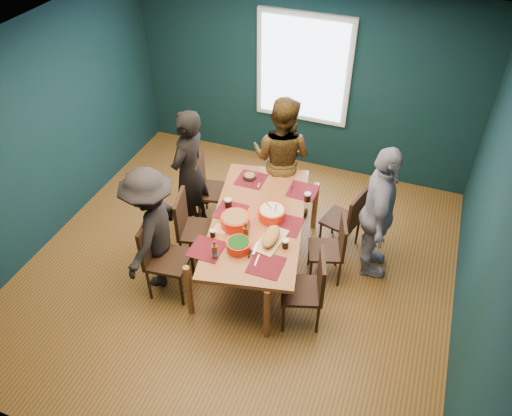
% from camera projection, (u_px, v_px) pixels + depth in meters
% --- Properties ---
extents(room, '(5.01, 5.01, 2.71)m').
position_uv_depth(room, '(245.00, 165.00, 5.43)').
color(room, brown).
rests_on(room, ground).
extents(dining_table, '(1.41, 2.19, 0.77)m').
position_uv_depth(dining_table, '(258.00, 223.00, 5.71)').
color(dining_table, '#9F562F').
rests_on(dining_table, floor).
extents(chair_left_far, '(0.51, 0.51, 0.95)m').
position_uv_depth(chair_left_far, '(208.00, 185.00, 6.50)').
color(chair_left_far, black).
rests_on(chair_left_far, floor).
extents(chair_left_mid, '(0.53, 0.53, 0.97)m').
position_uv_depth(chair_left_mid, '(191.00, 224.00, 5.90)').
color(chair_left_mid, black).
rests_on(chair_left_mid, floor).
extents(chair_left_near, '(0.50, 0.50, 1.00)m').
position_uv_depth(chair_left_near, '(160.00, 252.00, 5.51)').
color(chair_left_near, black).
rests_on(chair_left_near, floor).
extents(chair_right_far, '(0.49, 0.49, 0.89)m').
position_uv_depth(chair_right_far, '(348.00, 217.00, 6.06)').
color(chair_right_far, black).
rests_on(chair_right_far, floor).
extents(chair_right_mid, '(0.49, 0.49, 0.85)m').
position_uv_depth(chair_right_mid, '(333.00, 245.00, 5.72)').
color(chair_right_mid, black).
rests_on(chair_right_mid, floor).
extents(chair_right_near, '(0.54, 0.54, 0.94)m').
position_uv_depth(chair_right_near, '(310.00, 285.00, 5.19)').
color(chair_right_near, black).
rests_on(chair_right_near, floor).
extents(person_far_left, '(0.47, 0.66, 1.71)m').
position_uv_depth(person_far_left, '(189.00, 173.00, 6.20)').
color(person_far_left, black).
rests_on(person_far_left, floor).
extents(person_back, '(0.89, 0.73, 1.71)m').
position_uv_depth(person_back, '(281.00, 158.00, 6.45)').
color(person_back, black).
rests_on(person_back, floor).
extents(person_right, '(0.60, 1.07, 1.72)m').
position_uv_depth(person_right, '(378.00, 214.00, 5.58)').
color(person_right, silver).
rests_on(person_right, floor).
extents(person_near_left, '(0.64, 1.04, 1.56)m').
position_uv_depth(person_near_left, '(152.00, 230.00, 5.50)').
color(person_near_left, black).
rests_on(person_near_left, floor).
extents(bowl_salad, '(0.33, 0.33, 0.14)m').
position_uv_depth(bowl_salad, '(235.00, 221.00, 5.52)').
color(bowl_salad, red).
rests_on(bowl_salad, dining_table).
extents(bowl_dumpling, '(0.31, 0.31, 0.29)m').
position_uv_depth(bowl_dumpling, '(272.00, 213.00, 5.62)').
color(bowl_dumpling, red).
rests_on(bowl_dumpling, dining_table).
extents(bowl_herbs, '(0.26, 0.26, 0.11)m').
position_uv_depth(bowl_herbs, '(239.00, 245.00, 5.24)').
color(bowl_herbs, red).
rests_on(bowl_herbs, dining_table).
extents(cutting_board, '(0.29, 0.58, 0.13)m').
position_uv_depth(cutting_board, '(271.00, 238.00, 5.33)').
color(cutting_board, tan).
rests_on(cutting_board, dining_table).
extents(small_bowl, '(0.16, 0.16, 0.06)m').
position_uv_depth(small_bowl, '(249.00, 177.00, 6.22)').
color(small_bowl, black).
rests_on(small_bowl, dining_table).
extents(beer_bottle_a, '(0.06, 0.06, 0.23)m').
position_uv_depth(beer_bottle_a, '(215.00, 252.00, 5.13)').
color(beer_bottle_a, '#48240C').
rests_on(beer_bottle_a, dining_table).
extents(beer_bottle_b, '(0.06, 0.06, 0.25)m').
position_uv_depth(beer_bottle_b, '(246.00, 233.00, 5.33)').
color(beer_bottle_b, '#48240C').
rests_on(beer_bottle_b, dining_table).
extents(cola_glass_a, '(0.06, 0.06, 0.09)m').
position_uv_depth(cola_glass_a, '(213.00, 233.00, 5.40)').
color(cola_glass_a, black).
rests_on(cola_glass_a, dining_table).
extents(cola_glass_b, '(0.07, 0.07, 0.10)m').
position_uv_depth(cola_glass_b, '(285.00, 243.00, 5.26)').
color(cola_glass_b, black).
rests_on(cola_glass_b, dining_table).
extents(cola_glass_c, '(0.08, 0.08, 0.11)m').
position_uv_depth(cola_glass_c, '(308.00, 197.00, 5.87)').
color(cola_glass_c, black).
rests_on(cola_glass_c, dining_table).
extents(cola_glass_d, '(0.08, 0.08, 0.12)m').
position_uv_depth(cola_glass_d, '(228.00, 203.00, 5.77)').
color(cola_glass_d, black).
rests_on(cola_glass_d, dining_table).
extents(napkin_a, '(0.19, 0.19, 0.00)m').
position_uv_depth(napkin_a, '(290.00, 226.00, 5.56)').
color(napkin_a, '#F88D68').
rests_on(napkin_a, dining_table).
extents(napkin_b, '(0.16, 0.16, 0.00)m').
position_uv_depth(napkin_b, '(220.00, 229.00, 5.52)').
color(napkin_b, '#F88D68').
rests_on(napkin_b, dining_table).
extents(napkin_c, '(0.16, 0.16, 0.00)m').
position_uv_depth(napkin_c, '(268.00, 272.00, 5.03)').
color(napkin_c, '#F88D68').
rests_on(napkin_c, dining_table).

